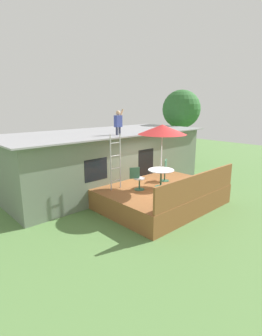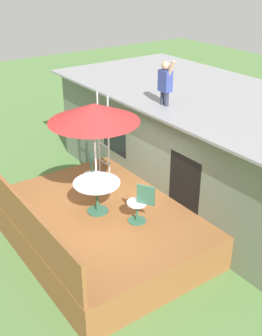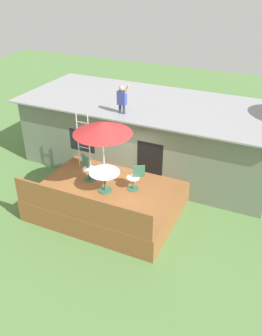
% 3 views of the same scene
% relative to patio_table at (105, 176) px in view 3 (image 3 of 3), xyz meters
% --- Properties ---
extents(ground_plane, '(40.00, 40.00, 0.00)m').
position_rel_patio_table_xyz_m(ground_plane, '(0.07, 0.14, -1.39)').
color(ground_plane, '#567F42').
extents(house, '(10.50, 4.50, 2.79)m').
position_rel_patio_table_xyz_m(house, '(0.07, 3.74, 0.02)').
color(house, slate).
rests_on(house, ground).
extents(deck, '(4.86, 3.81, 0.80)m').
position_rel_patio_table_xyz_m(deck, '(0.07, 0.14, -0.99)').
color(deck, brown).
rests_on(deck, ground).
extents(deck_railing, '(4.76, 0.08, 0.90)m').
position_rel_patio_table_xyz_m(deck_railing, '(0.07, -1.71, -0.14)').
color(deck_railing, brown).
rests_on(deck_railing, deck).
extents(patio_table, '(1.04, 1.04, 0.74)m').
position_rel_patio_table_xyz_m(patio_table, '(0.00, 0.00, 0.00)').
color(patio_table, '#33664C').
rests_on(patio_table, deck).
extents(patio_umbrella, '(1.90, 1.90, 2.54)m').
position_rel_patio_table_xyz_m(patio_umbrella, '(-0.00, 0.00, 1.76)').
color(patio_umbrella, silver).
rests_on(patio_umbrella, deck).
extents(step_ladder, '(0.52, 0.04, 2.20)m').
position_rel_patio_table_xyz_m(step_ladder, '(-1.46, 1.10, 0.51)').
color(step_ladder, silver).
rests_on(step_ladder, deck).
extents(person_figure, '(0.47, 0.20, 1.11)m').
position_rel_patio_table_xyz_m(person_figure, '(-0.38, 2.18, 2.01)').
color(person_figure, '#33384C').
rests_on(person_figure, house).
extents(patio_chair_left, '(0.59, 0.44, 0.92)m').
position_rel_patio_table_xyz_m(patio_chair_left, '(-0.91, 0.42, -0.13)').
color(patio_chair_left, '#33664C').
rests_on(patio_chair_left, deck).
extents(patio_chair_right, '(0.57, 0.44, 0.92)m').
position_rel_patio_table_xyz_m(patio_chair_right, '(0.89, 0.53, -0.13)').
color(patio_chair_right, '#33664C').
rests_on(patio_chair_right, deck).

